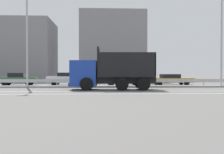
{
  "coord_description": "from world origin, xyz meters",
  "views": [
    {
      "loc": [
        -1.02,
        -22.57,
        1.42
      ],
      "look_at": [
        0.05,
        0.77,
        1.03
      ],
      "focal_mm": 42.0,
      "sensor_mm": 36.0,
      "label": 1
    }
  ],
  "objects_px": {
    "parked_car_5": "(123,79)",
    "dump_truck": "(103,75)",
    "parked_car_6": "(171,79)",
    "parked_car_4": "(68,79)",
    "street_lamp_1": "(27,26)",
    "parked_car_3": "(18,79)",
    "median_road_sign": "(84,74)",
    "street_lamp_2": "(222,37)"
  },
  "relations": [
    {
      "from": "parked_car_5",
      "to": "dump_truck",
      "type": "bearing_deg",
      "value": -21.69
    },
    {
      "from": "parked_car_6",
      "to": "parked_car_4",
      "type": "bearing_deg",
      "value": -92.63
    },
    {
      "from": "street_lamp_1",
      "to": "parked_car_3",
      "type": "relative_size",
      "value": 2.57
    },
    {
      "from": "dump_truck",
      "to": "parked_car_4",
      "type": "height_order",
      "value": "dump_truck"
    },
    {
      "from": "median_road_sign",
      "to": "parked_car_3",
      "type": "distance_m",
      "value": 8.7
    },
    {
      "from": "street_lamp_1",
      "to": "parked_car_4",
      "type": "height_order",
      "value": "street_lamp_1"
    },
    {
      "from": "parked_car_4",
      "to": "parked_car_6",
      "type": "xyz_separation_m",
      "value": [
        11.72,
        -0.04,
        -0.09
      ]
    },
    {
      "from": "median_road_sign",
      "to": "parked_car_3",
      "type": "xyz_separation_m",
      "value": [
        -7.54,
        4.3,
        -0.58
      ]
    },
    {
      "from": "parked_car_5",
      "to": "street_lamp_2",
      "type": "bearing_deg",
      "value": 60.06
    },
    {
      "from": "parked_car_4",
      "to": "street_lamp_2",
      "type": "bearing_deg",
      "value": 73.3
    },
    {
      "from": "parked_car_3",
      "to": "dump_truck",
      "type": "bearing_deg",
      "value": 45.97
    },
    {
      "from": "parked_car_3",
      "to": "parked_car_4",
      "type": "relative_size",
      "value": 0.88
    },
    {
      "from": "dump_truck",
      "to": "median_road_sign",
      "type": "height_order",
      "value": "dump_truck"
    },
    {
      "from": "street_lamp_2",
      "to": "parked_car_6",
      "type": "height_order",
      "value": "street_lamp_2"
    },
    {
      "from": "parked_car_3",
      "to": "street_lamp_1",
      "type": "bearing_deg",
      "value": 21.2
    },
    {
      "from": "dump_truck",
      "to": "parked_car_5",
      "type": "distance_m",
      "value": 7.71
    },
    {
      "from": "median_road_sign",
      "to": "street_lamp_1",
      "type": "height_order",
      "value": "street_lamp_1"
    },
    {
      "from": "parked_car_5",
      "to": "parked_car_3",
      "type": "bearing_deg",
      "value": -95.03
    },
    {
      "from": "street_lamp_1",
      "to": "parked_car_6",
      "type": "xyz_separation_m",
      "value": [
        14.96,
        4.85,
        -5.14
      ]
    },
    {
      "from": "street_lamp_1",
      "to": "parked_car_3",
      "type": "bearing_deg",
      "value": 116.17
    },
    {
      "from": "dump_truck",
      "to": "parked_car_5",
      "type": "bearing_deg",
      "value": -15.16
    },
    {
      "from": "street_lamp_2",
      "to": "parked_car_4",
      "type": "bearing_deg",
      "value": 161.76
    },
    {
      "from": "median_road_sign",
      "to": "street_lamp_2",
      "type": "relative_size",
      "value": 0.27
    },
    {
      "from": "street_lamp_2",
      "to": "parked_car_6",
      "type": "distance_m",
      "value": 7.46
    },
    {
      "from": "dump_truck",
      "to": "street_lamp_1",
      "type": "bearing_deg",
      "value": 69.26
    },
    {
      "from": "dump_truck",
      "to": "parked_car_3",
      "type": "relative_size",
      "value": 1.74
    },
    {
      "from": "parked_car_3",
      "to": "parked_car_6",
      "type": "distance_m",
      "value": 17.17
    },
    {
      "from": "parked_car_4",
      "to": "parked_car_5",
      "type": "distance_m",
      "value": 6.19
    },
    {
      "from": "median_road_sign",
      "to": "parked_car_3",
      "type": "bearing_deg",
      "value": 150.32
    },
    {
      "from": "parked_car_3",
      "to": "parked_car_5",
      "type": "height_order",
      "value": "parked_car_3"
    },
    {
      "from": "street_lamp_2",
      "to": "parked_car_4",
      "type": "xyz_separation_m",
      "value": [
        -15.32,
        5.05,
        -4.1
      ]
    },
    {
      "from": "street_lamp_2",
      "to": "parked_car_6",
      "type": "relative_size",
      "value": 1.76
    },
    {
      "from": "street_lamp_2",
      "to": "parked_car_5",
      "type": "xyz_separation_m",
      "value": [
        -9.16,
        4.45,
        -4.16
      ]
    },
    {
      "from": "parked_car_3",
      "to": "parked_car_5",
      "type": "distance_m",
      "value": 11.61
    },
    {
      "from": "dump_truck",
      "to": "parked_car_6",
      "type": "distance_m",
      "value": 11.18
    },
    {
      "from": "street_lamp_1",
      "to": "street_lamp_2",
      "type": "height_order",
      "value": "street_lamp_1"
    },
    {
      "from": "parked_car_4",
      "to": "parked_car_3",
      "type": "bearing_deg",
      "value": -84.32
    },
    {
      "from": "parked_car_3",
      "to": "median_road_sign",
      "type": "bearing_deg",
      "value": 55.35
    },
    {
      "from": "median_road_sign",
      "to": "parked_car_4",
      "type": "relative_size",
      "value": 0.51
    },
    {
      "from": "dump_truck",
      "to": "parked_car_4",
      "type": "xyz_separation_m",
      "value": [
        -3.83,
        7.92,
        -0.52
      ]
    },
    {
      "from": "dump_truck",
      "to": "street_lamp_2",
      "type": "distance_m",
      "value": 12.37
    },
    {
      "from": "street_lamp_1",
      "to": "street_lamp_2",
      "type": "bearing_deg",
      "value": -0.5
    }
  ]
}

